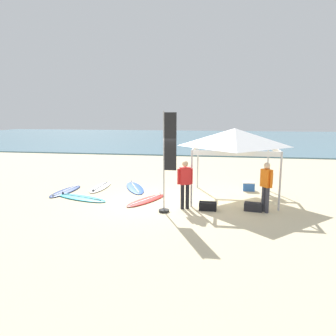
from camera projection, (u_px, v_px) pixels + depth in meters
ground_plane at (162, 203)px, 11.94m from camera, size 80.00×80.00×0.00m
sea at (205, 138)px, 42.30m from camera, size 80.00×36.00×0.10m
canopy_tent at (235, 138)px, 12.30m from camera, size 3.15×3.15×2.75m
surfboard_blue at (135, 188)px, 14.22m from camera, size 1.62×2.51×0.19m
surfboard_white at (101, 187)px, 14.33m from camera, size 0.64×2.21×0.19m
surfboard_red at (147, 200)px, 12.18m from camera, size 1.45×2.20×0.19m
surfboard_navy at (66, 191)px, 13.59m from camera, size 0.79×2.24×0.19m
surfboard_cyan at (81, 198)px, 12.53m from camera, size 2.50×1.42×0.19m
person_orange at (266, 184)px, 10.65m from camera, size 0.39×0.46×1.71m
person_red at (185, 181)px, 11.05m from camera, size 0.52×0.33×1.71m
person_grey at (267, 179)px, 13.00m from camera, size 0.53×0.32×1.20m
banner_flag at (167, 166)px, 10.56m from camera, size 0.60×0.36×3.40m
gear_bag_near_tent at (208, 206)px, 11.02m from camera, size 0.60×0.32×0.28m
gear_bag_by_pole at (253, 207)px, 10.94m from camera, size 0.65×0.42×0.28m
cooler_box at (249, 186)px, 13.78m from camera, size 0.50×0.36×0.39m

